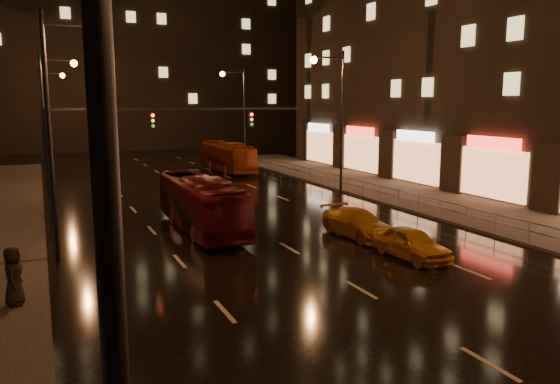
% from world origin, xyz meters
% --- Properties ---
extents(ground, '(140.00, 140.00, 0.00)m').
position_xyz_m(ground, '(0.00, 20.00, 0.00)').
color(ground, black).
rests_on(ground, ground).
extents(sidewalk_right, '(7.00, 70.00, 0.15)m').
position_xyz_m(sidewalk_right, '(13.50, 15.00, 0.07)').
color(sidewalk_right, '#38332D').
rests_on(sidewalk_right, ground).
extents(building_distant, '(44.00, 16.00, 36.00)m').
position_xyz_m(building_distant, '(4.00, 72.00, 18.00)').
color(building_distant, black).
rests_on(building_distant, ground).
extents(traffic_signal, '(15.31, 0.32, 6.20)m').
position_xyz_m(traffic_signal, '(-5.06, 20.00, 4.74)').
color(traffic_signal, black).
rests_on(traffic_signal, ground).
extents(streetlight_left, '(2.64, 0.50, 10.00)m').
position_xyz_m(streetlight_left, '(-8.92, -8.00, 6.43)').
color(streetlight_left, black).
rests_on(streetlight_left, ground).
extents(railing_right, '(0.05, 56.00, 1.00)m').
position_xyz_m(railing_right, '(10.20, 18.00, 0.90)').
color(railing_right, '#99999E').
rests_on(railing_right, sidewalk_right).
extents(bus_red, '(2.36, 9.80, 2.73)m').
position_xyz_m(bus_red, '(-2.64, 15.10, 1.36)').
color(bus_red, '#4C0A11').
rests_on(bus_red, ground).
extents(bus_curb, '(2.53, 9.93, 2.75)m').
position_xyz_m(bus_curb, '(6.23, 37.62, 1.38)').
color(bus_curb, '#91360E').
rests_on(bus_curb, ground).
extents(taxi_near, '(1.73, 3.95, 1.32)m').
position_xyz_m(taxi_near, '(4.00, 6.48, 0.66)').
color(taxi_near, orange).
rests_on(taxi_near, ground).
extents(taxi_far, '(2.18, 4.67, 1.32)m').
position_xyz_m(taxi_far, '(4.00, 10.69, 0.66)').
color(taxi_far, '#C47B12').
rests_on(taxi_far, ground).
extents(pedestrian_c, '(0.72, 0.99, 1.89)m').
position_xyz_m(pedestrian_c, '(-11.00, 6.87, 1.09)').
color(pedestrian_c, black).
rests_on(pedestrian_c, sidewalk_left).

